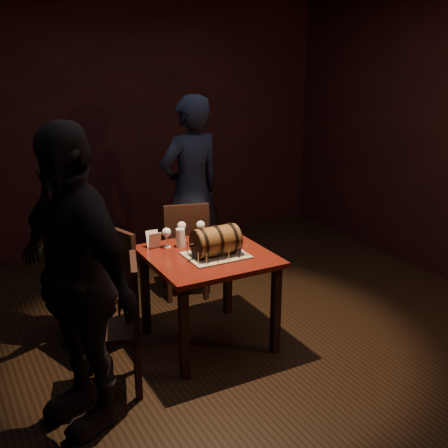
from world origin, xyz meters
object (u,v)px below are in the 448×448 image
object	(u,v)px
pub_table	(208,267)
wine_glass_mid	(182,227)
wine_glass_left	(167,233)
wine_glass_right	(201,226)
barrel_cake	(216,241)
chair_back	(185,245)
person_left_rear	(63,253)
person_back	(191,191)
chair_left_rear	(109,282)
chair_left_front	(121,318)
pint_of_ale	(181,238)
person_left_front	(74,281)

from	to	relation	value
pub_table	wine_glass_mid	size ratio (longest dim) A/B	5.59
wine_glass_left	wine_glass_right	bearing A→B (deg)	6.56
barrel_cake	wine_glass_mid	world-z (taller)	barrel_cake
barrel_cake	chair_back	size ratio (longest dim) A/B	0.43
barrel_cake	chair_back	xyz separation A→B (m)	(0.15, 0.90, -0.35)
person_left_rear	person_back	bearing A→B (deg)	133.87
pub_table	chair_back	xyz separation A→B (m)	(0.19, 0.83, -0.12)
pub_table	wine_glass_right	xyz separation A→B (m)	(0.09, 0.31, 0.23)
barrel_cake	wine_glass_right	bearing A→B (deg)	80.92
chair_back	chair_left_rear	size ratio (longest dim) A/B	1.00
person_back	person_left_rear	bearing A→B (deg)	13.35
barrel_cake	chair_left_front	world-z (taller)	barrel_cake
pint_of_ale	person_left_front	bearing A→B (deg)	-144.42
wine_glass_mid	person_back	xyz separation A→B (m)	(0.47, 0.82, 0.05)
wine_glass_left	pint_of_ale	size ratio (longest dim) A/B	1.07
person_left_front	person_back	bearing A→B (deg)	120.21
chair_left_front	person_back	bearing A→B (deg)	50.39
wine_glass_mid	person_back	bearing A→B (deg)	60.28
chair_left_front	person_left_rear	distance (m)	0.92
barrel_cake	pint_of_ale	distance (m)	0.35
barrel_cake	wine_glass_mid	xyz separation A→B (m)	(-0.08, 0.44, -0.00)
wine_glass_left	pint_of_ale	xyz separation A→B (m)	(0.10, -0.04, -0.05)
chair_left_front	person_left_rear	bearing A→B (deg)	100.55
wine_glass_left	wine_glass_mid	size ratio (longest dim) A/B	1.00
barrel_cake	pint_of_ale	size ratio (longest dim) A/B	2.64
barrel_cake	person_left_rear	distance (m)	1.21
barrel_cake	pint_of_ale	bearing A→B (deg)	116.45
wine_glass_mid	wine_glass_right	bearing A→B (deg)	-21.16
person_left_rear	person_left_front	bearing A→B (deg)	12.18
wine_glass_left	chair_left_front	bearing A→B (deg)	-136.20
barrel_cake	pub_table	bearing A→B (deg)	115.13
pub_table	person_left_rear	size ratio (longest dim) A/B	0.62
wine_glass_mid	chair_left_rear	distance (m)	0.72
person_left_rear	wine_glass_left	bearing A→B (deg)	86.32
pint_of_ale	chair_back	size ratio (longest dim) A/B	0.16
barrel_cake	person_left_front	size ratio (longest dim) A/B	0.21
chair_left_front	person_left_front	world-z (taller)	person_left_front
pub_table	person_left_rear	xyz separation A→B (m)	(-0.95, 0.61, 0.08)
pub_table	pint_of_ale	bearing A→B (deg)	116.84
chair_left_rear	person_left_rear	bearing A→B (deg)	135.95
barrel_cake	chair_left_rear	size ratio (longest dim) A/B	0.43
chair_left_front	pub_table	bearing A→B (deg)	18.70
chair_left_rear	pub_table	bearing A→B (deg)	-27.29
pint_of_ale	person_left_rear	distance (m)	0.92
wine_glass_left	chair_back	bearing A→B (deg)	53.84
pint_of_ale	person_left_front	distance (m)	1.24
wine_glass_mid	chair_left_front	world-z (taller)	chair_left_front
pint_of_ale	chair_left_rear	size ratio (longest dim) A/B	0.16
wine_glass_left	chair_left_rear	xyz separation A→B (m)	(-0.46, 0.07, -0.35)
pub_table	wine_glass_left	size ratio (longest dim) A/B	5.59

